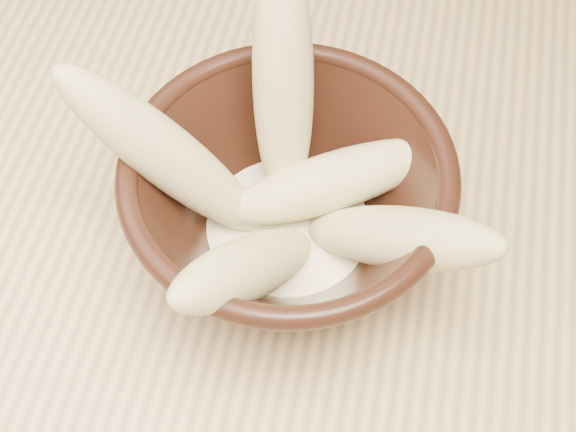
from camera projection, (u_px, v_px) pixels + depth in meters
The scene contains 8 objects.
table at pixel (267, 397), 0.61m from camera, with size 1.20×0.80×0.75m.
bowl at pixel (288, 208), 0.52m from camera, with size 0.21×0.21×0.11m.
milk_puddle at pixel (288, 230), 0.55m from camera, with size 0.12×0.12×0.02m, color #F9EBC8.
banana_upright at pixel (283, 85), 0.50m from camera, with size 0.04×0.04×0.18m, color #CCC278.
banana_left at pixel (166, 155), 0.49m from camera, with size 0.04×0.04×0.17m, color #CCC278.
banana_right at pixel (399, 237), 0.49m from camera, with size 0.04×0.04×0.15m, color #CCC278.
banana_across at pixel (332, 182), 0.53m from camera, with size 0.04×0.04×0.15m, color #CCC278.
banana_front at pixel (247, 269), 0.48m from camera, with size 0.04×0.04×0.14m, color #CCC278.
Camera 1 is at (0.06, -0.20, 1.26)m, focal length 50.00 mm.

